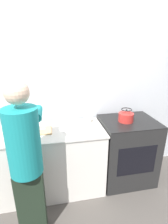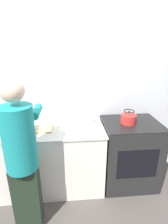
{
  "view_description": "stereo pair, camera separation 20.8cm",
  "coord_description": "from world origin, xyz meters",
  "px_view_note": "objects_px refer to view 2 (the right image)",
  "views": [
    {
      "loc": [
        -0.35,
        -1.7,
        1.86
      ],
      "look_at": [
        0.04,
        0.22,
        1.14
      ],
      "focal_mm": 28.0,
      "sensor_mm": 36.0,
      "label": 1
    },
    {
      "loc": [
        -0.14,
        -1.73,
        1.86
      ],
      "look_at": [
        0.04,
        0.22,
        1.14
      ],
      "focal_mm": 28.0,
      "sensor_mm": 36.0,
      "label": 2
    }
  ],
  "objects_px": {
    "oven": "(129,153)",
    "person": "(22,155)",
    "canister_jar": "(11,124)",
    "kettle": "(128,118)",
    "cutting_board": "(37,129)",
    "knife": "(36,128)",
    "bowl_prep": "(90,120)"
  },
  "relations": [
    {
      "from": "person",
      "to": "cutting_board",
      "type": "xyz_separation_m",
      "value": [
        0.06,
        0.55,
        0.01
      ]
    },
    {
      "from": "kettle",
      "to": "bowl_prep",
      "type": "relative_size",
      "value": 1.62
    },
    {
      "from": "cutting_board",
      "to": "bowl_prep",
      "type": "height_order",
      "value": "bowl_prep"
    },
    {
      "from": "cutting_board",
      "to": "kettle",
      "type": "bearing_deg",
      "value": -0.15
    },
    {
      "from": "cutting_board",
      "to": "oven",
      "type": "bearing_deg",
      "value": 0.43
    },
    {
      "from": "person",
      "to": "cutting_board",
      "type": "distance_m",
      "value": 0.55
    },
    {
      "from": "canister_jar",
      "to": "oven",
      "type": "bearing_deg",
      "value": -0.46
    },
    {
      "from": "oven",
      "to": "knife",
      "type": "xyz_separation_m",
      "value": [
        -1.24,
        -0.01,
        0.44
      ]
    },
    {
      "from": "canister_jar",
      "to": "kettle",
      "type": "bearing_deg",
      "value": -0.95
    },
    {
      "from": "oven",
      "to": "person",
      "type": "bearing_deg",
      "value": -156.51
    },
    {
      "from": "bowl_prep",
      "to": "oven",
      "type": "bearing_deg",
      "value": -18.23
    },
    {
      "from": "kettle",
      "to": "bowl_prep",
      "type": "bearing_deg",
      "value": 158.4
    },
    {
      "from": "oven",
      "to": "cutting_board",
      "type": "bearing_deg",
      "value": -179.57
    },
    {
      "from": "person",
      "to": "cutting_board",
      "type": "bearing_deg",
      "value": 84.22
    },
    {
      "from": "oven",
      "to": "person",
      "type": "relative_size",
      "value": 0.58
    },
    {
      "from": "knife",
      "to": "person",
      "type": "bearing_deg",
      "value": -111.54
    },
    {
      "from": "cutting_board",
      "to": "kettle",
      "type": "xyz_separation_m",
      "value": [
        1.18,
        -0.0,
        0.11
      ]
    },
    {
      "from": "oven",
      "to": "person",
      "type": "xyz_separation_m",
      "value": [
        -1.29,
        -0.56,
        0.42
      ]
    },
    {
      "from": "cutting_board",
      "to": "knife",
      "type": "xyz_separation_m",
      "value": [
        -0.01,
        0.0,
        0.01
      ]
    },
    {
      "from": "oven",
      "to": "knife",
      "type": "distance_m",
      "value": 1.32
    },
    {
      "from": "knife",
      "to": "bowl_prep",
      "type": "height_order",
      "value": "bowl_prep"
    },
    {
      "from": "knife",
      "to": "cutting_board",
      "type": "bearing_deg",
      "value": -22.46
    },
    {
      "from": "kettle",
      "to": "bowl_prep",
      "type": "distance_m",
      "value": 0.52
    },
    {
      "from": "person",
      "to": "cutting_board",
      "type": "height_order",
      "value": "person"
    },
    {
      "from": "canister_jar",
      "to": "bowl_prep",
      "type": "bearing_deg",
      "value": 9.21
    },
    {
      "from": "person",
      "to": "kettle",
      "type": "height_order",
      "value": "person"
    },
    {
      "from": "oven",
      "to": "kettle",
      "type": "relative_size",
      "value": 4.69
    },
    {
      "from": "bowl_prep",
      "to": "canister_jar",
      "type": "distance_m",
      "value": 1.02
    },
    {
      "from": "kettle",
      "to": "canister_jar",
      "type": "relative_size",
      "value": 1.24
    },
    {
      "from": "person",
      "to": "knife",
      "type": "distance_m",
      "value": 0.56
    },
    {
      "from": "oven",
      "to": "canister_jar",
      "type": "distance_m",
      "value": 1.62
    },
    {
      "from": "bowl_prep",
      "to": "person",
      "type": "bearing_deg",
      "value": -135.77
    }
  ]
}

